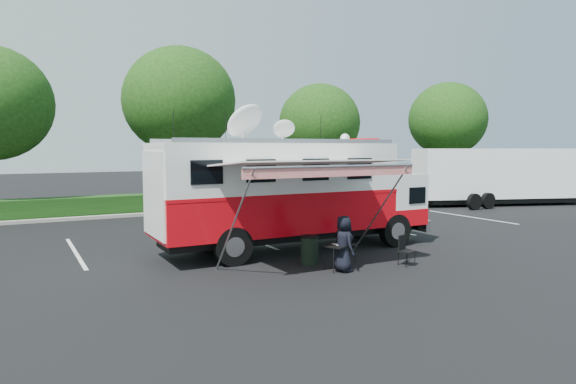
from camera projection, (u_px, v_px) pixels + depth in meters
name	position (u px, v px, depth m)	size (l,w,h in m)	color
ground_plane	(295.00, 250.00, 17.09)	(120.00, 120.00, 0.00)	black
back_border	(200.00, 119.00, 28.51)	(60.00, 6.14, 8.87)	#9E998E
stall_lines	(245.00, 237.00, 19.49)	(24.12, 5.50, 0.01)	silver
command_truck	(293.00, 192.00, 16.88)	(9.44, 2.60, 4.53)	black
awning	(314.00, 165.00, 14.04)	(5.15, 2.66, 3.11)	silver
person	(343.00, 271.00, 14.12)	(0.76, 0.49, 1.55)	black
folding_table	(340.00, 246.00, 14.20)	(1.02, 0.87, 0.73)	black
folding_chair	(404.00, 248.00, 14.87)	(0.54, 0.57, 0.87)	black
trash_bin	(309.00, 250.00, 14.99)	(0.55, 0.55, 0.83)	black
semi_trailer	(505.00, 175.00, 30.36)	(10.95, 5.62, 3.33)	white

